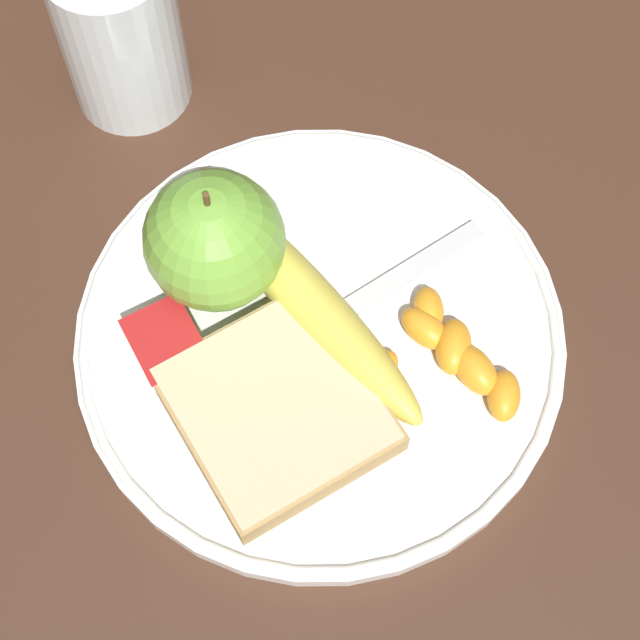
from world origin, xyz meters
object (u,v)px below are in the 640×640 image
at_px(apple, 214,241).
at_px(bread_slice, 276,409).
at_px(fork, 319,327).
at_px(plate, 320,337).
at_px(jam_packet, 167,346).
at_px(banana, 305,293).
at_px(juice_glass, 121,34).

bearing_deg(apple, bread_slice, 172.76).
distance_m(bread_slice, fork, 0.06).
bearing_deg(plate, jam_packet, 69.25).
relative_size(banana, jam_packet, 4.47).
xyz_separation_m(banana, fork, (-0.02, 0.00, -0.01)).
bearing_deg(bread_slice, jam_packet, 30.10).
height_order(juice_glass, bread_slice, juice_glass).
relative_size(plate, fork, 1.44).
relative_size(plate, apple, 3.17).
height_order(apple, fork, apple).
xyz_separation_m(apple, fork, (-0.06, -0.03, -0.04)).
distance_m(fork, jam_packet, 0.09).
bearing_deg(apple, juice_glass, -4.80).
distance_m(plate, bread_slice, 0.06).
xyz_separation_m(juice_glass, jam_packet, (-0.19, 0.06, -0.03)).
xyz_separation_m(apple, banana, (-0.04, -0.03, -0.02)).
bearing_deg(apple, fork, -150.09).
bearing_deg(plate, juice_glass, 5.20).
bearing_deg(fork, banana, -96.49).
bearing_deg(plate, banana, -4.42).
bearing_deg(bread_slice, fork, -52.45).
height_order(juice_glass, fork, juice_glass).
xyz_separation_m(juice_glass, banana, (-0.20, -0.02, -0.03)).
bearing_deg(banana, bread_slice, 138.50).
xyz_separation_m(plate, fork, (0.00, -0.00, 0.01)).
relative_size(plate, bread_slice, 2.52).
xyz_separation_m(banana, jam_packet, (0.01, 0.08, -0.01)).
distance_m(banana, fork, 0.02).
height_order(bread_slice, fork, bread_slice).
relative_size(bread_slice, fork, 0.57).
bearing_deg(juice_glass, jam_packet, 161.79).
bearing_deg(banana, apple, 39.10).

